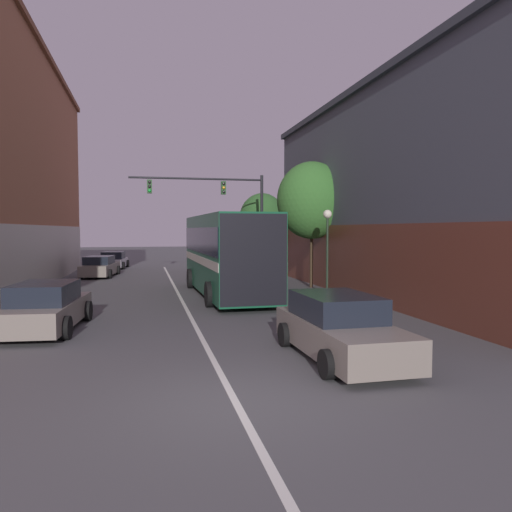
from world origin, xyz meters
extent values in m
plane|color=#4C4C4F|center=(0.00, 0.00, 0.00)|extent=(160.00, 160.00, 0.00)
cube|color=silver|center=(0.00, 12.92, 0.00)|extent=(0.14, 37.85, 0.01)
cube|color=#B7B2A3|center=(-6.55, 19.67, 1.60)|extent=(0.24, 26.29, 3.20)
cube|color=#4C515B|center=(12.42, 12.05, 4.59)|extent=(9.84, 22.79, 9.19)
cube|color=brown|center=(7.55, 12.05, 1.60)|extent=(0.24, 22.33, 3.20)
cube|color=#393D44|center=(12.42, 12.05, 9.04)|extent=(10.23, 23.02, 0.30)
cube|color=#145133|center=(2.10, 13.89, 1.92)|extent=(2.72, 10.44, 3.39)
cube|color=black|center=(2.10, 13.89, 2.53)|extent=(2.77, 10.23, 1.08)
cube|color=beige|center=(2.10, 13.89, 1.65)|extent=(2.76, 10.33, 0.34)
cube|color=black|center=(2.23, 8.72, 1.92)|extent=(2.43, 0.12, 3.25)
cylinder|color=black|center=(0.76, 17.08, 0.50)|extent=(0.32, 1.01, 1.00)
cylinder|color=black|center=(3.29, 17.14, 0.50)|extent=(0.32, 1.01, 1.00)
cylinder|color=black|center=(0.91, 10.65, 0.50)|extent=(0.32, 1.01, 1.00)
cylinder|color=black|center=(3.45, 10.71, 0.50)|extent=(0.32, 1.01, 1.00)
cube|color=slate|center=(2.90, 2.40, 0.53)|extent=(1.83, 4.69, 0.72)
cube|color=black|center=(2.90, 2.68, 1.18)|extent=(1.65, 2.45, 0.58)
cylinder|color=black|center=(1.97, 3.83, 0.30)|extent=(0.23, 0.61, 0.61)
cylinder|color=black|center=(3.77, 3.86, 0.30)|extent=(0.23, 0.61, 0.61)
cylinder|color=black|center=(2.03, 0.94, 0.30)|extent=(0.23, 0.61, 0.61)
cylinder|color=black|center=(3.83, 0.98, 0.30)|extent=(0.23, 0.61, 0.61)
cube|color=slate|center=(-4.28, 24.69, 0.49)|extent=(2.22, 4.86, 0.66)
cube|color=black|center=(-4.31, 24.45, 1.06)|extent=(1.81, 2.61, 0.50)
cylinder|color=black|center=(-4.96, 26.23, 0.29)|extent=(0.29, 0.60, 0.58)
cylinder|color=black|center=(-3.25, 26.02, 0.29)|extent=(0.29, 0.60, 0.58)
cylinder|color=black|center=(-5.31, 23.35, 0.29)|extent=(0.29, 0.60, 0.58)
cylinder|color=black|center=(-3.60, 23.14, 0.29)|extent=(0.29, 0.60, 0.58)
cube|color=silver|center=(-3.83, 31.46, 0.45)|extent=(2.04, 3.99, 0.59)
cube|color=black|center=(-3.85, 31.27, 1.02)|extent=(1.72, 2.14, 0.55)
cylinder|color=black|center=(-4.57, 32.73, 0.29)|extent=(0.28, 0.60, 0.58)
cylinder|color=black|center=(-2.85, 32.55, 0.29)|extent=(0.28, 0.60, 0.58)
cylinder|color=black|center=(-4.82, 30.36, 0.29)|extent=(0.28, 0.60, 0.58)
cylinder|color=black|center=(-3.10, 30.19, 0.29)|extent=(0.28, 0.60, 0.58)
cube|color=slate|center=(-4.36, 7.35, 0.52)|extent=(2.09, 4.71, 0.68)
cube|color=black|center=(-4.38, 7.13, 1.15)|extent=(1.76, 2.51, 0.58)
cylinder|color=black|center=(-5.10, 8.85, 0.33)|extent=(0.28, 0.67, 0.65)
cylinder|color=black|center=(-3.36, 8.69, 0.33)|extent=(0.28, 0.67, 0.65)
cylinder|color=black|center=(-3.61, 5.86, 0.33)|extent=(0.28, 0.67, 0.65)
cylinder|color=black|center=(5.61, 21.85, 3.17)|extent=(0.18, 0.18, 6.34)
cylinder|color=black|center=(1.61, 21.85, 6.04)|extent=(8.00, 0.12, 0.12)
cube|color=#234723|center=(3.21, 21.85, 5.52)|extent=(0.28, 0.24, 0.80)
sphere|color=black|center=(3.21, 21.69, 5.77)|extent=(0.18, 0.18, 0.18)
sphere|color=orange|center=(3.21, 21.69, 5.52)|extent=(0.18, 0.18, 0.18)
sphere|color=black|center=(3.21, 21.69, 5.27)|extent=(0.18, 0.18, 0.18)
cube|color=#234723|center=(-1.19, 21.85, 5.52)|extent=(0.28, 0.24, 0.80)
sphere|color=black|center=(-1.19, 21.69, 5.77)|extent=(0.18, 0.18, 0.18)
sphere|color=black|center=(-1.19, 21.69, 5.52)|extent=(0.18, 0.18, 0.18)
sphere|color=green|center=(-1.19, 21.69, 5.27)|extent=(0.18, 0.18, 0.18)
cone|color=#233323|center=(6.48, 12.73, 0.10)|extent=(0.26, 0.26, 0.20)
cylinder|color=#233323|center=(6.48, 12.73, 1.77)|extent=(0.10, 0.10, 3.54)
sphere|color=#EFE5CC|center=(6.48, 12.73, 3.68)|extent=(0.39, 0.39, 0.39)
cylinder|color=#3D2D1E|center=(6.88, 16.07, 1.48)|extent=(0.16, 0.16, 2.96)
ellipsoid|color=#38702D|center=(6.88, 16.07, 4.48)|extent=(3.59, 3.23, 3.95)
cylinder|color=brown|center=(6.69, 26.24, 1.19)|extent=(0.25, 0.25, 2.38)
ellipsoid|color=#2D5B28|center=(6.69, 26.24, 3.77)|extent=(3.27, 2.95, 3.60)
camera|label=1|loc=(-1.51, -8.32, 2.99)|focal=35.00mm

